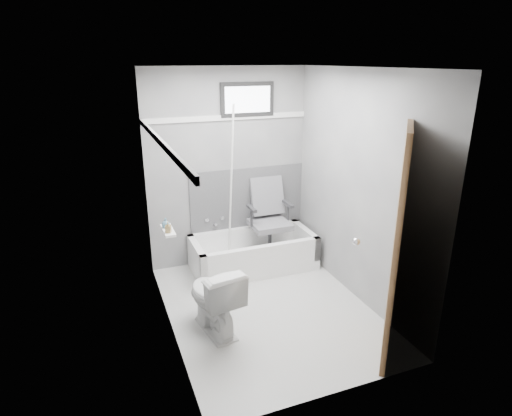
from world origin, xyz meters
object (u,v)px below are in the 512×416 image
office_chair (270,219)px  soap_bottle_a (168,227)px  bathtub (253,252)px  door (447,257)px  soap_bottle_b (166,223)px  toilet (214,298)px

office_chair → soap_bottle_a: 1.60m
bathtub → door: door is taller
soap_bottle_a → soap_bottle_b: (0.00, 0.14, -0.01)m
office_chair → toilet: (-1.05, -1.13, -0.26)m
toilet → door: door is taller
toilet → bathtub: bearing=-136.2°
toilet → door: 2.06m
toilet → door: bearing=135.4°
office_chair → door: (0.55, -2.26, 0.40)m
toilet → soap_bottle_a: soap_bottle_a is taller
door → soap_bottle_b: 2.53m
office_chair → door: bearing=-75.6°
soap_bottle_a → soap_bottle_b: size_ratio=1.10×
bathtub → soap_bottle_b: size_ratio=14.89×
bathtub → door: 2.48m
door → toilet: bearing=144.9°
office_chair → door: door is taller
soap_bottle_b → bathtub: bearing=26.6°
soap_bottle_a → office_chair: bearing=28.9°
toilet → soap_bottle_b: 0.87m
door → soap_bottle_b: (-1.92, 1.65, -0.04)m
toilet → soap_bottle_b: size_ratio=6.93×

